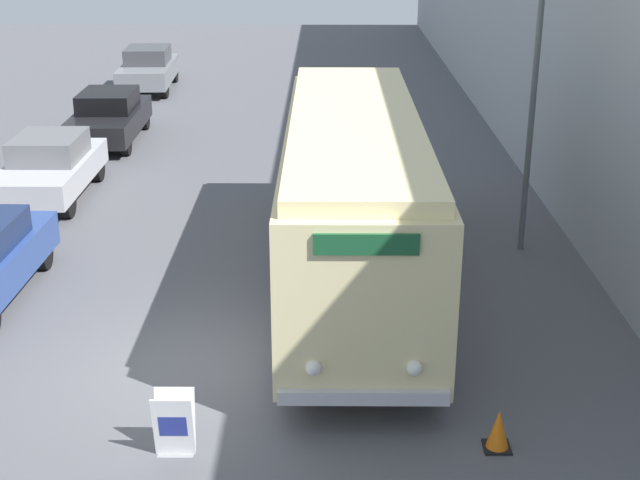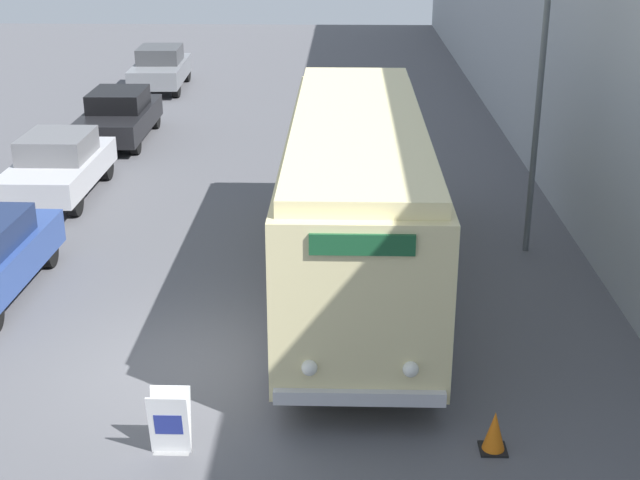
% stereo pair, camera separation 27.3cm
% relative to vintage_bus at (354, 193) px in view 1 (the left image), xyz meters
% --- Properties ---
extents(ground_plane, '(80.00, 80.00, 0.00)m').
position_rel_vintage_bus_xyz_m(ground_plane, '(-2.65, -3.22, -1.83)').
color(ground_plane, '#56565B').
extents(building_wall_right, '(0.30, 60.00, 8.59)m').
position_rel_vintage_bus_xyz_m(building_wall_right, '(4.86, 6.78, 2.46)').
color(building_wall_right, '#9EA3A8').
rests_on(building_wall_right, ground_plane).
extents(vintage_bus, '(2.44, 9.99, 3.27)m').
position_rel_vintage_bus_xyz_m(vintage_bus, '(0.00, 0.00, 0.00)').
color(vintage_bus, black).
rests_on(vintage_bus, ground_plane).
extents(sign_board, '(0.53, 0.34, 0.91)m').
position_rel_vintage_bus_xyz_m(sign_board, '(-2.48, -5.44, -1.39)').
color(sign_board, gray).
rests_on(sign_board, ground_plane).
extents(streetlamp, '(0.36, 0.36, 5.84)m').
position_rel_vintage_bus_xyz_m(streetlamp, '(3.55, 1.94, 2.00)').
color(streetlamp, '#595E60').
rests_on(streetlamp, ground_plane).
extents(parked_car_mid, '(1.82, 4.23, 1.53)m').
position_rel_vintage_bus_xyz_m(parked_car_mid, '(-7.17, 5.25, -1.05)').
color(parked_car_mid, black).
rests_on(parked_car_mid, ground_plane).
extents(parked_car_far, '(1.89, 4.49, 1.50)m').
position_rel_vintage_bus_xyz_m(parked_car_far, '(-6.98, 10.59, -1.08)').
color(parked_car_far, black).
rests_on(parked_car_far, ground_plane).
extents(parked_car_distant, '(2.00, 4.48, 1.59)m').
position_rel_vintage_bus_xyz_m(parked_car_distant, '(-7.23, 18.25, -1.02)').
color(parked_car_distant, black).
rests_on(parked_car_distant, ground_plane).
extents(traffic_cone, '(0.36, 0.36, 0.58)m').
position_rel_vintage_bus_xyz_m(traffic_cone, '(1.78, -5.28, -1.55)').
color(traffic_cone, black).
rests_on(traffic_cone, ground_plane).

